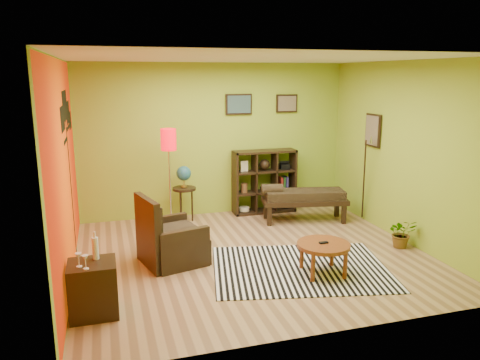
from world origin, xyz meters
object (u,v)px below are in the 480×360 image
object	(u,v)px
globe_table	(184,180)
cube_shelf	(265,181)
coffee_table	(323,248)
side_cabinet	(93,288)
bench	(302,197)
potted_plant	(402,236)
armchair	(169,242)
floor_lamp	(169,149)

from	to	relation	value
globe_table	cube_shelf	xyz separation A→B (m)	(1.58, 0.15, -0.17)
coffee_table	cube_shelf	distance (m)	2.95
globe_table	cube_shelf	world-z (taller)	cube_shelf
side_cabinet	bench	world-z (taller)	side_cabinet
globe_table	potted_plant	size ratio (longest dim) A/B	2.23
coffee_table	potted_plant	size ratio (longest dim) A/B	1.54
coffee_table	cube_shelf	bearing A→B (deg)	85.69
cube_shelf	bench	size ratio (longest dim) A/B	0.76
globe_table	potted_plant	xyz separation A→B (m)	(2.95, -2.23, -0.59)
coffee_table	globe_table	bearing A→B (deg)	115.94
cube_shelf	coffee_table	bearing A→B (deg)	-94.31
coffee_table	side_cabinet	world-z (taller)	side_cabinet
armchair	globe_table	world-z (taller)	globe_table
bench	floor_lamp	bearing A→B (deg)	176.14
potted_plant	coffee_table	bearing A→B (deg)	-160.84
coffee_table	side_cabinet	distance (m)	2.91
floor_lamp	bench	xyz separation A→B (m)	(2.33, -0.16, -0.95)
side_cabinet	floor_lamp	world-z (taller)	floor_lamp
bench	potted_plant	distance (m)	1.91
armchair	coffee_table	bearing A→B (deg)	-26.96
floor_lamp	bench	bearing A→B (deg)	-3.86
coffee_table	side_cabinet	size ratio (longest dim) A/B	0.76
potted_plant	floor_lamp	bearing A→B (deg)	151.08
side_cabinet	cube_shelf	bearing A→B (deg)	45.74
armchair	floor_lamp	world-z (taller)	floor_lamp
globe_table	bench	distance (m)	2.13
side_cabinet	potted_plant	bearing A→B (deg)	10.31
armchair	side_cabinet	distance (m)	1.58
armchair	cube_shelf	size ratio (longest dim) A/B	0.82
coffee_table	globe_table	xyz separation A→B (m)	(-1.36, 2.79, 0.40)
side_cabinet	potted_plant	distance (m)	4.57
cube_shelf	globe_table	bearing A→B (deg)	-174.71
coffee_table	floor_lamp	bearing A→B (deg)	125.21
floor_lamp	potted_plant	size ratio (longest dim) A/B	3.81
coffee_table	floor_lamp	world-z (taller)	floor_lamp
coffee_table	cube_shelf	size ratio (longest dim) A/B	0.58
bench	potted_plant	bearing A→B (deg)	-60.55
coffee_table	armchair	bearing A→B (deg)	153.04
armchair	bench	bearing A→B (deg)	25.81
coffee_table	side_cabinet	xyz separation A→B (m)	(-2.89, -0.26, -0.06)
armchair	side_cabinet	xyz separation A→B (m)	(-1.00, -1.22, 0.01)
coffee_table	bench	bearing A→B (deg)	73.07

